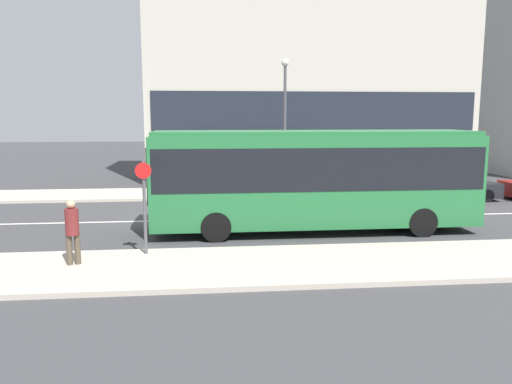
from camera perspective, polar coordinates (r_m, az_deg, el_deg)
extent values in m
plane|color=#3A3A3D|center=(19.15, -6.96, -3.22)|extent=(120.00, 120.00, 0.00)
cube|color=#B2A899|center=(13.08, -7.45, -8.58)|extent=(44.00, 3.50, 0.13)
cube|color=#B2A899|center=(25.29, -6.71, -0.16)|extent=(44.00, 3.50, 0.13)
cube|color=silver|center=(19.15, -6.96, -3.21)|extent=(41.80, 0.16, 0.01)
cube|color=#B7B2A3|center=(32.21, 5.86, 15.25)|extent=(19.46, 6.24, 15.26)
cube|color=#1E232D|center=(28.92, 7.03, 9.16)|extent=(18.68, 0.08, 2.20)
cube|color=#236B38|center=(17.07, 6.67, 1.48)|extent=(10.89, 2.54, 2.99)
cube|color=black|center=(17.02, 6.69, 2.98)|extent=(10.68, 2.57, 1.37)
cube|color=#236B38|center=(16.95, 6.76, 6.73)|extent=(10.73, 2.34, 0.14)
cube|color=black|center=(16.73, -11.93, 2.13)|extent=(0.05, 2.23, 1.79)
cube|color=yellow|center=(16.65, -12.04, 5.60)|extent=(0.04, 1.78, 0.32)
cylinder|color=black|center=(15.76, -4.60, -3.98)|extent=(0.96, 0.28, 0.96)
cylinder|color=black|center=(18.03, -4.77, -2.37)|extent=(0.96, 0.28, 0.96)
cylinder|color=black|center=(17.27, 18.46, -3.29)|extent=(0.96, 0.28, 0.96)
cylinder|color=black|center=(19.36, 15.66, -1.90)|extent=(0.96, 0.28, 0.96)
cube|color=black|center=(25.36, 21.57, 0.28)|extent=(3.98, 1.88, 0.68)
cube|color=#21262B|center=(25.23, 21.41, 1.69)|extent=(2.19, 1.66, 0.58)
cylinder|color=black|center=(25.25, 24.91, -0.39)|extent=(0.60, 0.18, 0.60)
cylinder|color=black|center=(26.71, 23.06, 0.19)|extent=(0.60, 0.18, 0.60)
cylinder|color=black|center=(24.09, 19.86, -0.49)|extent=(0.60, 0.18, 0.60)
cylinder|color=black|center=(25.61, 18.22, 0.11)|extent=(0.60, 0.18, 0.60)
cylinder|color=#4C4233|center=(13.76, -20.56, -6.22)|extent=(0.15, 0.15, 0.79)
cylinder|color=#4C4233|center=(13.76, -19.72, -6.17)|extent=(0.15, 0.15, 0.79)
cylinder|color=maroon|center=(13.60, -20.30, -3.20)|extent=(0.34, 0.34, 0.68)
sphere|color=tan|center=(13.52, -20.40, -1.32)|extent=(0.22, 0.22, 0.22)
cylinder|color=#4C4C51|center=(14.06, -12.61, -1.76)|extent=(0.09, 0.09, 2.60)
cylinder|color=red|center=(13.85, -12.78, 2.39)|extent=(0.44, 0.03, 0.44)
cylinder|color=#4C4C51|center=(24.25, 3.30, 7.00)|extent=(0.14, 0.14, 6.18)
sphere|color=silver|center=(24.36, 3.37, 14.54)|extent=(0.36, 0.36, 0.36)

